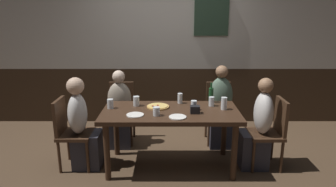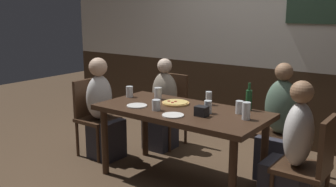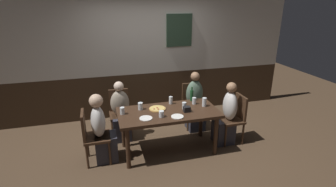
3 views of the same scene
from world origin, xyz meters
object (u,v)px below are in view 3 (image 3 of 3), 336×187
object	(u,v)px
condiment_caddy	(187,109)
tumbler_short	(171,101)
chair_head_west	(92,134)
pint_glass_stout	(204,103)
dining_table	(168,116)
person_left_far	(121,115)
plate_white_large	(146,118)
person_head_east	(227,118)
plate_white_small	(177,117)
chair_left_far	(120,110)
pizza	(157,109)
highball_clear	(161,114)
pint_glass_pale	(122,111)
chair_head_east	(235,116)
beer_glass_tall	(140,107)
chair_right_far	(192,102)
person_head_west	(102,133)
person_right_far	(195,106)
tumbler_water	(184,106)
beer_bottle_green	(192,95)
pint_glass_amber	(194,101)

from	to	relation	value
condiment_caddy	tumbler_short	bearing A→B (deg)	112.02
chair_head_west	pint_glass_stout	distance (m)	1.92
dining_table	person_left_far	bearing A→B (deg)	138.08
plate_white_large	tumbler_short	bearing A→B (deg)	41.63
person_head_east	pint_glass_stout	world-z (taller)	person_head_east
person_head_east	plate_white_small	xyz separation A→B (m)	(-1.00, -0.25, 0.27)
chair_left_far	pizza	size ratio (longest dim) A/B	3.17
highball_clear	plate_white_large	bearing A→B (deg)	178.65
pint_glass_pale	plate_white_small	bearing A→B (deg)	-21.99
chair_head_east	beer_glass_tall	distance (m)	1.71
chair_right_far	pint_glass_pale	xyz separation A→B (m)	(-1.47, -0.73, 0.30)
person_left_far	person_head_west	distance (m)	0.74
dining_table	pint_glass_pale	distance (m)	0.76
person_right_far	tumbler_water	world-z (taller)	person_right_far
dining_table	person_head_east	xyz separation A→B (m)	(1.08, 0.00, -0.17)
plate_white_large	tumbler_water	bearing A→B (deg)	15.80
tumbler_short	beer_bottle_green	bearing A→B (deg)	6.49
chair_head_east	person_left_far	bearing A→B (deg)	161.66
beer_glass_tall	plate_white_small	xyz separation A→B (m)	(0.51, -0.44, -0.05)
plate_white_large	condiment_caddy	world-z (taller)	condiment_caddy
person_head_west	plate_white_large	bearing A→B (deg)	-14.73
chair_right_far	beer_bottle_green	bearing A→B (deg)	-112.27
person_head_east	pint_glass_pale	xyz separation A→B (m)	(-1.82, 0.08, 0.31)
chair_head_east	chair_head_west	bearing A→B (deg)	180.00
chair_head_east	plate_white_small	distance (m)	1.21
tumbler_short	beer_bottle_green	xyz separation A→B (m)	(0.41, 0.05, 0.04)
pizza	tumbler_water	size ratio (longest dim) A/B	2.34
pint_glass_pale	plate_white_large	size ratio (longest dim) A/B	0.58
pizza	beer_bottle_green	size ratio (longest dim) A/B	1.06
person_right_far	plate_white_small	world-z (taller)	person_right_far
pint_glass_pale	condiment_caddy	bearing A→B (deg)	-10.05
chair_right_far	person_head_east	distance (m)	0.89
chair_left_far	pizza	bearing A→B (deg)	-50.46
chair_right_far	person_left_far	distance (m)	1.46
person_right_far	pint_glass_pale	distance (m)	1.60
person_left_far	pint_glass_stout	bearing A→B (deg)	-23.86
person_head_east	pint_glass_stout	distance (m)	0.54
chair_left_far	person_head_west	distance (m)	0.89
pizza	condiment_caddy	size ratio (longest dim) A/B	2.53
chair_head_east	pint_glass_stout	xyz separation A→B (m)	(-0.59, 0.04, 0.31)
beer_glass_tall	beer_bottle_green	size ratio (longest dim) A/B	0.47
highball_clear	plate_white_large	size ratio (longest dim) A/B	0.51
chair_head_east	beer_bottle_green	world-z (taller)	beer_bottle_green
beer_glass_tall	pint_glass_stout	bearing A→B (deg)	-7.73
beer_glass_tall	pizza	bearing A→B (deg)	-13.32
chair_left_far	pint_glass_amber	size ratio (longest dim) A/B	7.40
plate_white_small	person_head_west	bearing A→B (deg)	168.01
beer_bottle_green	chair_right_far	bearing A→B (deg)	67.73
plate_white_small	pizza	bearing A→B (deg)	122.34
pint_glass_amber	pint_glass_pale	size ratio (longest dim) A/B	1.02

